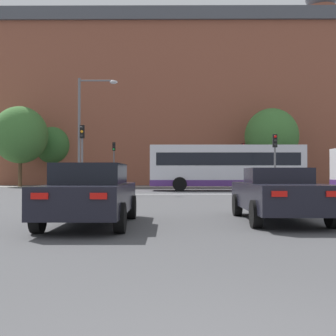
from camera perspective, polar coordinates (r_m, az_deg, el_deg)
stop_line_strip at (r=25.18m, az=1.64°, el=-3.57°), size 9.54×0.30×0.01m
far_pavement at (r=39.87m, az=1.16°, el=-2.53°), size 70.60×2.50×0.01m
brick_civic_building at (r=52.78m, az=4.16°, el=8.32°), size 44.22×16.62×25.30m
car_saloon_left at (r=10.25m, az=-10.38°, el=-3.42°), size 1.94×4.54×1.47m
car_roadster_right at (r=11.29m, az=14.76°, el=-3.45°), size 1.98×4.58×1.38m
bus_crossing_lead at (r=30.78m, az=7.88°, el=0.20°), size 10.98×2.66×3.26m
traffic_light_far_right at (r=40.13m, az=10.16°, el=1.43°), size 0.26×0.31×4.10m
traffic_light_far_left at (r=39.27m, az=-7.34°, el=1.51°), size 0.26×0.31×4.15m
traffic_light_near_left at (r=26.17m, az=-11.56°, el=2.72°), size 0.26×0.31×4.19m
traffic_light_near_right at (r=26.59m, az=14.29°, el=1.94°), size 0.26×0.31×3.65m
street_lamp_junction at (r=27.15m, az=-11.02°, el=6.10°), size 2.50×0.36×7.26m
pedestrian_waiting at (r=39.24m, az=-1.46°, el=-1.00°), size 0.43×0.27×1.81m
tree_by_building at (r=42.72m, az=-19.38°, el=4.24°), size 5.19×5.19×7.67m
tree_kerbside at (r=41.61m, az=13.84°, el=4.18°), size 5.11×5.11×7.50m
tree_distant at (r=46.20m, az=-15.30°, el=2.96°), size 3.75×3.75×6.20m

